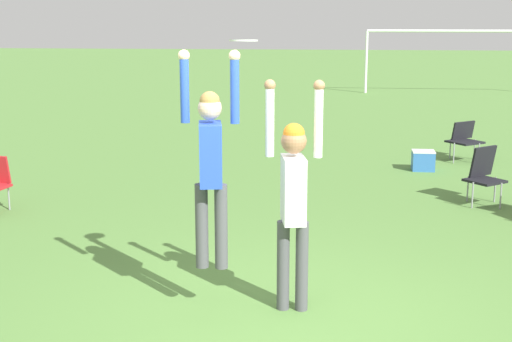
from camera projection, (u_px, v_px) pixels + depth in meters
name	position (u px, v px, depth m)	size (l,w,h in m)	color
ground_plane	(272.00, 323.00, 6.52)	(120.00, 120.00, 0.00)	#56843D
person_jumping	(210.00, 156.00, 6.47)	(0.56, 0.44, 2.02)	#4C4C51
person_defending	(293.00, 191.00, 6.60)	(0.55, 0.43, 2.20)	#4C4C51
frisbee	(244.00, 40.00, 6.28)	(0.26, 0.26, 0.02)	white
camping_chair_2	(484.00, 172.00, 10.66)	(0.67, 0.75, 0.86)	gray
camping_chair_3	(464.00, 138.00, 13.96)	(0.77, 0.85, 0.75)	gray
cooler_box	(423.00, 160.00, 13.09)	(0.41, 0.37, 0.37)	#336BB7
soccer_goal	(463.00, 44.00, 26.15)	(7.10, 0.10, 2.35)	white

